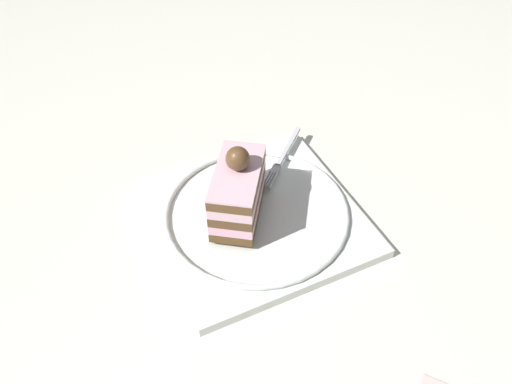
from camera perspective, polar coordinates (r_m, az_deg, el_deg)
The scene contains 4 objects.
ground_plane at distance 0.61m, azimuth 2.26°, elevation -4.49°, with size 2.40×2.40×0.00m, color silver.
dessert_plate at distance 0.62m, azimuth 0.00°, elevation -2.63°, with size 0.24×0.24×0.02m.
cake_slice at distance 0.58m, azimuth -2.04°, elevation 0.14°, with size 0.11×0.10×0.09m.
fork at distance 0.67m, azimuth 2.91°, elevation 3.82°, with size 0.09×0.10×0.00m.
Camera 1 is at (-0.35, 0.18, 0.47)m, focal length 35.82 mm.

